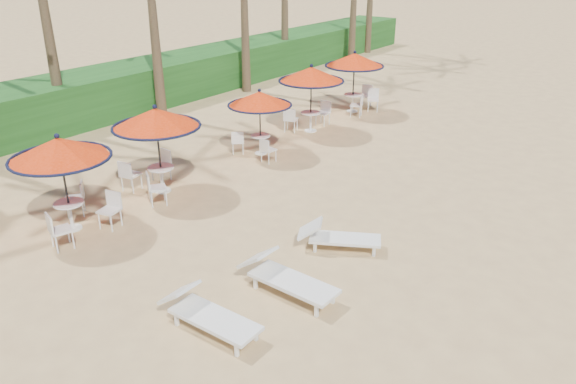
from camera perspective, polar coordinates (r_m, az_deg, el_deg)
name	(u,v)px	position (r m, az deg, el deg)	size (l,w,h in m)	color
ground	(230,307)	(11.43, -5.92, -11.54)	(160.00, 160.00, 0.00)	tan
scrub_hedge	(172,77)	(27.30, -11.73, 11.35)	(3.00, 40.00, 1.80)	#194716
station_0	(63,161)	(14.51, -21.89, 2.98)	(2.42, 2.42, 2.53)	black
station_1	(155,129)	(16.14, -13.38, 6.26)	(2.48, 2.48, 2.59)	black
station_2	(259,105)	(18.82, -2.98, 8.82)	(2.17, 2.17, 2.26)	black
station_3	(311,80)	(21.29, 2.33, 11.28)	(2.47, 2.48, 2.58)	black
station_4	(356,67)	(24.13, 6.96, 12.46)	(2.48, 2.59, 2.59)	black
lounger_near	(206,313)	(10.73, -8.33, -12.02)	(2.12, 0.69, 0.76)	white
lounger_mid	(284,276)	(11.61, -0.37, -8.56)	(2.24, 0.76, 0.80)	white
lounger_far	(336,236)	(13.24, 4.95, -4.51)	(1.99, 1.46, 0.69)	white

